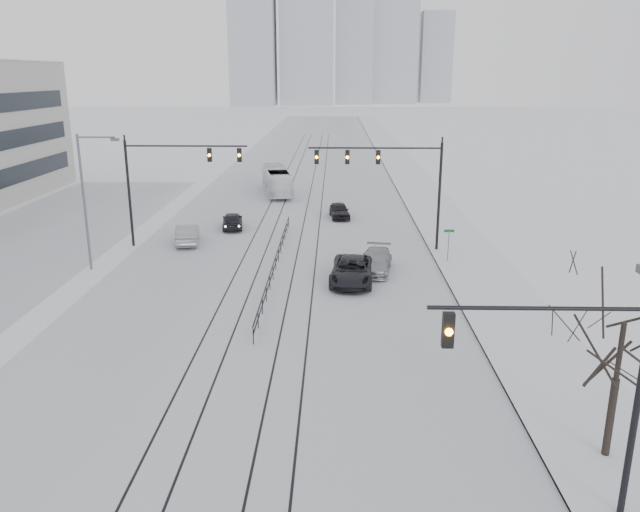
% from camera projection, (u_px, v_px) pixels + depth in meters
% --- Properties ---
extents(road, '(22.00, 260.00, 0.02)m').
position_uv_depth(road, '(300.00, 190.00, 70.58)').
color(road, silver).
rests_on(road, ground).
extents(sidewalk_east, '(5.00, 260.00, 0.16)m').
position_uv_depth(sidewalk_east, '(420.00, 190.00, 70.26)').
color(sidewalk_east, silver).
rests_on(sidewalk_east, ground).
extents(curb, '(0.10, 260.00, 0.12)m').
position_uv_depth(curb, '(398.00, 190.00, 70.32)').
color(curb, gray).
rests_on(curb, ground).
extents(parking_strip, '(14.00, 60.00, 0.03)m').
position_uv_depth(parking_strip, '(18.00, 248.00, 47.03)').
color(parking_strip, silver).
rests_on(parking_strip, ground).
extents(tram_rails, '(5.30, 180.00, 0.01)m').
position_uv_depth(tram_rails, '(287.00, 234.00, 51.38)').
color(tram_rails, black).
rests_on(tram_rails, ground).
extents(skyline, '(96.00, 48.00, 72.00)m').
position_uv_depth(skyline, '(338.00, 31.00, 266.91)').
color(skyline, '#A1A8B1').
rests_on(skyline, ground).
extents(traffic_mast_near, '(6.10, 0.37, 7.00)m').
position_uv_depth(traffic_mast_near, '(583.00, 378.00, 17.23)').
color(traffic_mast_near, black).
rests_on(traffic_mast_near, ground).
extents(traffic_mast_ne, '(9.60, 0.37, 8.00)m').
position_uv_depth(traffic_mast_ne, '(394.00, 174.00, 44.79)').
color(traffic_mast_ne, black).
rests_on(traffic_mast_ne, ground).
extents(traffic_mast_nw, '(9.10, 0.37, 8.00)m').
position_uv_depth(traffic_mast_nw, '(167.00, 174.00, 46.17)').
color(traffic_mast_nw, black).
rests_on(traffic_mast_nw, ground).
extents(street_light_west, '(2.73, 0.25, 9.00)m').
position_uv_depth(street_light_west, '(88.00, 193.00, 40.60)').
color(street_light_west, '#595B60').
rests_on(street_light_west, ground).
extents(bare_tree, '(4.40, 4.40, 6.10)m').
position_uv_depth(bare_tree, '(622.00, 337.00, 20.08)').
color(bare_tree, black).
rests_on(bare_tree, ground).
extents(median_fence, '(0.06, 24.00, 1.00)m').
position_uv_depth(median_fence, '(276.00, 263.00, 41.64)').
color(median_fence, black).
rests_on(median_fence, ground).
extents(street_sign, '(0.70, 0.06, 2.40)m').
position_uv_depth(street_sign, '(449.00, 241.00, 42.99)').
color(street_sign, '#595B60').
rests_on(street_sign, ground).
extents(sedan_sb_inner, '(2.26, 4.34, 1.41)m').
position_uv_depth(sedan_sb_inner, '(232.00, 221.00, 52.92)').
color(sedan_sb_inner, black).
rests_on(sedan_sb_inner, ground).
extents(sedan_sb_outer, '(2.32, 4.77, 1.51)m').
position_uv_depth(sedan_sb_outer, '(187.00, 234.00, 48.20)').
color(sedan_sb_outer, gray).
rests_on(sedan_sb_outer, ground).
extents(sedan_nb_front, '(3.06, 5.83, 1.56)m').
position_uv_depth(sedan_nb_front, '(352.00, 271.00, 39.14)').
color(sedan_nb_front, black).
rests_on(sedan_nb_front, ground).
extents(sedan_nb_right, '(2.73, 5.14, 1.42)m').
position_uv_depth(sedan_nb_right, '(375.00, 261.00, 41.32)').
color(sedan_nb_right, gray).
rests_on(sedan_nb_right, ground).
extents(sedan_nb_far, '(2.08, 4.22, 1.38)m').
position_uv_depth(sedan_nb_far, '(339.00, 211.00, 56.80)').
color(sedan_nb_far, black).
rests_on(sedan_nb_far, ground).
extents(box_truck, '(4.30, 10.57, 2.87)m').
position_uv_depth(box_truck, '(277.00, 181.00, 68.20)').
color(box_truck, white).
rests_on(box_truck, ground).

